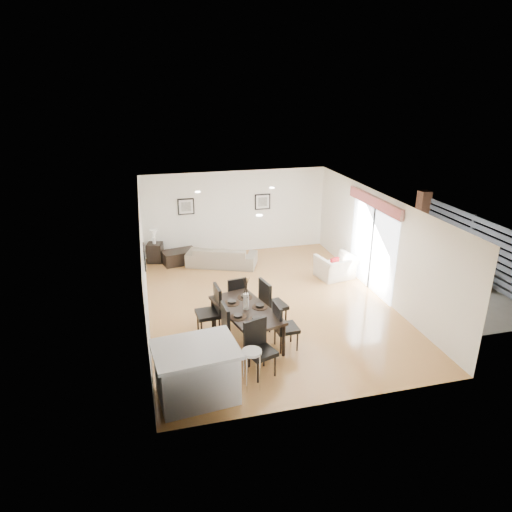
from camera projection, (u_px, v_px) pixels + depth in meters
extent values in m
plane|color=#B08948|center=(268.00, 304.00, 11.73)|extent=(8.00, 8.00, 0.00)
cube|color=white|center=(236.00, 212.00, 14.86)|extent=(6.00, 0.04, 2.70)
cube|color=white|center=(333.00, 337.00, 7.63)|extent=(6.00, 0.04, 2.70)
cube|color=white|center=(144.00, 266.00, 10.56)|extent=(0.04, 8.00, 2.70)
cube|color=white|center=(379.00, 245.00, 11.93)|extent=(0.04, 8.00, 2.70)
cube|color=white|center=(269.00, 201.00, 10.76)|extent=(6.00, 8.00, 0.02)
imported|color=gray|center=(222.00, 256.00, 14.03)|extent=(2.28, 1.57, 0.62)
imported|color=beige|center=(336.00, 267.00, 13.15)|extent=(1.18, 1.08, 0.67)
imported|color=#3B5624|center=(475.00, 278.00, 12.34)|extent=(0.69, 0.60, 0.74)
imported|color=#3B5624|center=(436.00, 253.00, 14.32)|extent=(0.38, 0.38, 0.58)
cube|color=black|center=(246.00, 310.00, 9.79)|extent=(1.39, 2.07, 0.06)
cylinder|color=black|center=(248.00, 351.00, 9.03)|extent=(0.07, 0.07, 0.73)
cylinder|color=black|center=(213.00, 313.00, 10.48)|extent=(0.07, 0.07, 0.73)
cylinder|color=black|center=(284.00, 340.00, 9.39)|extent=(0.07, 0.07, 0.73)
cylinder|color=black|center=(245.00, 305.00, 10.85)|extent=(0.07, 0.07, 0.73)
cube|color=black|center=(215.00, 335.00, 9.28)|extent=(0.55, 0.55, 0.09)
cube|color=black|center=(226.00, 320.00, 9.22)|extent=(0.10, 0.52, 0.62)
cylinder|color=black|center=(204.00, 344.00, 9.50)|extent=(0.04, 0.04, 0.47)
cylinder|color=black|center=(223.00, 341.00, 9.62)|extent=(0.04, 0.04, 0.47)
cylinder|color=black|center=(208.00, 354.00, 9.14)|extent=(0.04, 0.04, 0.47)
cylinder|color=black|center=(228.00, 351.00, 9.26)|extent=(0.04, 0.04, 0.47)
cube|color=black|center=(208.00, 314.00, 10.14)|extent=(0.56, 0.56, 0.09)
cube|color=black|center=(218.00, 299.00, 10.09)|extent=(0.11, 0.52, 0.62)
cylinder|color=black|center=(198.00, 322.00, 10.36)|extent=(0.04, 0.04, 0.47)
cylinder|color=black|center=(215.00, 319.00, 10.48)|extent=(0.04, 0.04, 0.47)
cylinder|color=black|center=(202.00, 331.00, 10.00)|extent=(0.04, 0.04, 0.47)
cylinder|color=black|center=(220.00, 328.00, 10.12)|extent=(0.04, 0.04, 0.47)
cube|color=black|center=(286.00, 328.00, 9.64)|extent=(0.50, 0.50, 0.08)
cube|color=black|center=(277.00, 317.00, 9.48)|extent=(0.08, 0.48, 0.57)
cylinder|color=black|center=(297.00, 342.00, 9.62)|extent=(0.04, 0.04, 0.43)
cylinder|color=black|center=(281.00, 345.00, 9.52)|extent=(0.04, 0.04, 0.43)
cylinder|color=black|center=(291.00, 333.00, 9.95)|extent=(0.04, 0.04, 0.43)
cylinder|color=black|center=(275.00, 336.00, 9.85)|extent=(0.04, 0.04, 0.43)
cube|color=black|center=(274.00, 306.00, 10.48)|extent=(0.63, 0.63, 0.09)
cube|color=black|center=(265.00, 294.00, 10.26)|extent=(0.18, 0.53, 0.63)
cylinder|color=black|center=(286.00, 319.00, 10.49)|extent=(0.04, 0.04, 0.48)
cylinder|color=black|center=(270.00, 323.00, 10.32)|extent=(0.04, 0.04, 0.48)
cylinder|color=black|center=(277.00, 311.00, 10.84)|extent=(0.04, 0.04, 0.48)
cylinder|color=black|center=(262.00, 315.00, 10.67)|extent=(0.04, 0.04, 0.48)
cube|color=black|center=(261.00, 352.00, 8.74)|extent=(0.63, 0.63, 0.09)
cube|color=black|center=(255.00, 333.00, 8.80)|extent=(0.49, 0.22, 0.60)
cylinder|color=black|center=(258.00, 372.00, 8.59)|extent=(0.04, 0.04, 0.46)
cylinder|color=black|center=(247.00, 362.00, 8.90)|extent=(0.04, 0.04, 0.46)
cylinder|color=black|center=(275.00, 366.00, 8.78)|extent=(0.04, 0.04, 0.46)
cylinder|color=black|center=(264.00, 356.00, 9.09)|extent=(0.04, 0.04, 0.46)
cube|color=black|center=(235.00, 297.00, 11.05)|extent=(0.52, 0.52, 0.08)
cube|color=black|center=(237.00, 290.00, 10.77)|extent=(0.46, 0.12, 0.55)
cylinder|color=black|center=(239.00, 302.00, 11.36)|extent=(0.04, 0.04, 0.42)
cylinder|color=black|center=(244.00, 308.00, 11.04)|extent=(0.04, 0.04, 0.42)
cylinder|color=black|center=(225.00, 304.00, 11.23)|extent=(0.04, 0.04, 0.42)
cylinder|color=black|center=(230.00, 311.00, 10.92)|extent=(0.04, 0.04, 0.42)
cylinder|color=white|center=(246.00, 301.00, 9.72)|extent=(0.12, 0.12, 0.36)
cylinder|color=black|center=(260.00, 307.00, 9.85)|extent=(0.35, 0.35, 0.01)
cylinder|color=black|center=(260.00, 306.00, 9.84)|extent=(0.18, 0.18, 0.05)
cylinder|color=black|center=(245.00, 297.00, 10.28)|extent=(0.35, 0.35, 0.01)
cylinder|color=black|center=(245.00, 296.00, 10.27)|extent=(0.18, 0.18, 0.05)
cylinder|color=black|center=(232.00, 303.00, 10.02)|extent=(0.35, 0.35, 0.01)
cylinder|color=black|center=(232.00, 302.00, 10.01)|extent=(0.18, 0.18, 0.05)
cylinder|color=black|center=(238.00, 317.00, 9.43)|extent=(0.35, 0.35, 0.01)
cylinder|color=black|center=(238.00, 316.00, 9.42)|extent=(0.18, 0.18, 0.05)
cylinder|color=black|center=(256.00, 320.00, 9.32)|extent=(0.35, 0.35, 0.01)
cylinder|color=black|center=(256.00, 318.00, 9.31)|extent=(0.18, 0.18, 0.05)
cube|color=black|center=(180.00, 257.00, 14.26)|extent=(1.14, 0.83, 0.41)
cube|color=black|center=(155.00, 253.00, 14.33)|extent=(0.56, 0.56, 0.61)
cylinder|color=white|center=(154.00, 241.00, 14.19)|extent=(0.11, 0.11, 0.19)
cone|color=beige|center=(154.00, 234.00, 14.11)|extent=(0.24, 0.24, 0.26)
cube|color=maroon|center=(335.00, 263.00, 12.98)|extent=(0.29, 0.18, 0.28)
cube|color=silver|center=(197.00, 374.00, 8.13)|extent=(1.46, 1.16, 0.96)
cube|color=#BABBBD|center=(195.00, 349.00, 7.95)|extent=(1.58, 1.28, 0.07)
cylinder|color=silver|center=(252.00, 352.00, 8.26)|extent=(0.37, 0.37, 0.05)
cylinder|color=silver|center=(257.00, 365.00, 8.53)|extent=(0.03, 0.03, 0.77)
cylinder|color=silver|center=(244.00, 367.00, 8.48)|extent=(0.03, 0.03, 0.77)
cylinder|color=silver|center=(247.00, 375.00, 8.26)|extent=(0.03, 0.03, 0.77)
cylinder|color=silver|center=(260.00, 373.00, 8.31)|extent=(0.03, 0.03, 0.77)
cube|color=black|center=(186.00, 207.00, 14.37)|extent=(0.52, 0.03, 0.52)
cube|color=white|center=(186.00, 207.00, 14.37)|extent=(0.44, 0.04, 0.44)
cube|color=#555550|center=(186.00, 207.00, 14.37)|extent=(0.30, 0.04, 0.30)
cube|color=black|center=(263.00, 202.00, 14.93)|extent=(0.52, 0.03, 0.52)
cube|color=white|center=(263.00, 202.00, 14.93)|extent=(0.44, 0.04, 0.44)
cube|color=#555550|center=(263.00, 202.00, 14.93)|extent=(0.30, 0.04, 0.30)
cube|color=black|center=(144.00, 257.00, 10.28)|extent=(0.03, 0.52, 0.52)
cube|color=white|center=(144.00, 257.00, 10.28)|extent=(0.04, 0.44, 0.44)
cube|color=#555550|center=(144.00, 257.00, 10.28)|extent=(0.04, 0.30, 0.30)
cube|color=white|center=(372.00, 249.00, 12.28)|extent=(0.02, 2.40, 2.25)
cube|color=black|center=(371.00, 249.00, 12.27)|extent=(0.03, 0.05, 2.25)
cube|color=black|center=(375.00, 208.00, 11.86)|extent=(0.03, 2.50, 0.05)
cube|color=maroon|center=(374.00, 202.00, 11.79)|extent=(0.10, 2.70, 0.28)
plane|color=gray|center=(432.00, 280.00, 13.15)|extent=(6.00, 6.00, 0.00)
cube|color=#303032|center=(473.00, 247.00, 13.09)|extent=(0.08, 5.50, 1.80)
cube|color=brown|center=(421.00, 221.00, 15.19)|extent=(0.35, 0.35, 2.00)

